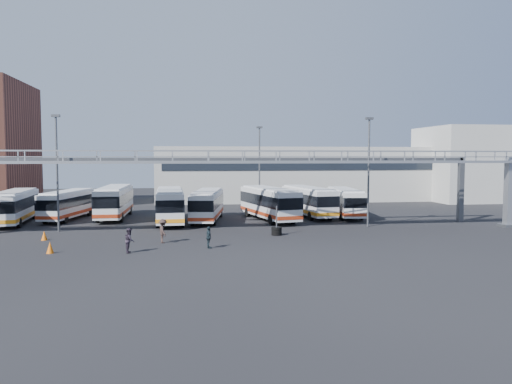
{
  "coord_description": "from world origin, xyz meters",
  "views": [
    {
      "loc": [
        -5.17,
        -37.49,
        6.52
      ],
      "look_at": [
        1.23,
        6.0,
        3.45
      ],
      "focal_mm": 35.0,
      "sensor_mm": 36.0,
      "label": 1
    }
  ],
  "objects": [
    {
      "name": "cone_right",
      "position": [
        -16.0,
        3.35,
        0.37
      ],
      "size": [
        0.56,
        0.56,
        0.74
      ],
      "primitive_type": "cone",
      "rotation": [
        0.0,
        0.0,
        0.22
      ],
      "color": "#DC610C",
      "rests_on": "ground"
    },
    {
      "name": "bus_1",
      "position": [
        -17.05,
        16.73,
        1.68
      ],
      "size": [
        4.12,
        10.26,
        3.04
      ],
      "rotation": [
        0.0,
        0.0,
        -0.19
      ],
      "color": "silver",
      "rests_on": "ground"
    },
    {
      "name": "bus_7",
      "position": [
        12.39,
        14.89,
        1.71
      ],
      "size": [
        3.46,
        10.35,
        3.08
      ],
      "rotation": [
        0.0,
        0.0,
        -0.11
      ],
      "color": "silver",
      "rests_on": "ground"
    },
    {
      "name": "bus_2",
      "position": [
        -12.39,
        17.07,
        1.89
      ],
      "size": [
        2.8,
        11.29,
        3.42
      ],
      "rotation": [
        0.0,
        0.0,
        -0.02
      ],
      "color": "silver",
      "rests_on": "ground"
    },
    {
      "name": "light_pole_left",
      "position": [
        -16.0,
        8.0,
        5.73
      ],
      "size": [
        0.7,
        0.35,
        10.21
      ],
      "color": "#4C4F54",
      "rests_on": "ground"
    },
    {
      "name": "ground",
      "position": [
        0.0,
        0.0,
        0.0
      ],
      "size": [
        140.0,
        140.0,
        0.0
      ],
      "primitive_type": "plane",
      "color": "black",
      "rests_on": "ground"
    },
    {
      "name": "light_pole_back",
      "position": [
        4.0,
        22.0,
        5.73
      ],
      "size": [
        0.7,
        0.35,
        10.21
      ],
      "color": "#4C4F54",
      "rests_on": "ground"
    },
    {
      "name": "pedestrian_b",
      "position": [
        -8.81,
        -2.87,
        0.85
      ],
      "size": [
        0.67,
        0.84,
        1.7
      ],
      "primitive_type": "imported",
      "rotation": [
        0.0,
        0.0,
        1.6
      ],
      "color": "#29212E",
      "rests_on": "ground"
    },
    {
      "name": "bus_5",
      "position": [
        3.64,
        13.12,
        1.87
      ],
      "size": [
        4.75,
        11.42,
        3.38
      ],
      "rotation": [
        0.0,
        0.0,
        0.2
      ],
      "color": "silver",
      "rests_on": "ground"
    },
    {
      "name": "bus_0",
      "position": [
        -21.48,
        14.05,
        1.8
      ],
      "size": [
        3.31,
        10.86,
        3.25
      ],
      "rotation": [
        0.0,
        0.0,
        0.08
      ],
      "color": "silver",
      "rests_on": "ground"
    },
    {
      "name": "building_right",
      "position": [
        38.0,
        32.0,
        5.5
      ],
      "size": [
        14.0,
        12.0,
        11.0
      ],
      "primitive_type": "cube",
      "color": "#B2B2AD",
      "rests_on": "ground"
    },
    {
      "name": "gantry",
      "position": [
        0.0,
        5.87,
        5.51
      ],
      "size": [
        51.4,
        5.15,
        7.1
      ],
      "color": "#989BA0",
      "rests_on": "ground"
    },
    {
      "name": "cone_left",
      "position": [
        -14.14,
        -2.33,
        0.39
      ],
      "size": [
        0.57,
        0.57,
        0.79
      ],
      "primitive_type": "cone",
      "rotation": [
        0.0,
        0.0,
        -0.17
      ],
      "color": "#DC610C",
      "rests_on": "ground"
    },
    {
      "name": "light_pole_mid",
      "position": [
        12.0,
        7.0,
        5.73
      ],
      "size": [
        0.7,
        0.35,
        10.21
      ],
      "color": "#4C4F54",
      "rests_on": "ground"
    },
    {
      "name": "pedestrian_d",
      "position": [
        -3.37,
        -2.02,
        0.79
      ],
      "size": [
        0.51,
        0.97,
        1.58
      ],
      "primitive_type": "imported",
      "rotation": [
        0.0,
        0.0,
        1.71
      ],
      "color": "black",
      "rests_on": "ground"
    },
    {
      "name": "tire_stack",
      "position": [
        2.55,
        3.16,
        0.42
      ],
      "size": [
        0.86,
        0.86,
        2.46
      ],
      "color": "black",
      "rests_on": "ground"
    },
    {
      "name": "bus_6",
      "position": [
        8.41,
        15.59,
        1.81
      ],
      "size": [
        3.91,
        10.98,
        3.26
      ],
      "rotation": [
        0.0,
        0.0,
        0.14
      ],
      "color": "silver",
      "rests_on": "ground"
    },
    {
      "name": "bus_4",
      "position": [
        -2.72,
        13.29,
        1.75
      ],
      "size": [
        4.1,
        10.65,
        3.16
      ],
      "rotation": [
        0.0,
        0.0,
        -0.17
      ],
      "color": "silver",
      "rests_on": "ground"
    },
    {
      "name": "warehouse",
      "position": [
        12.0,
        38.0,
        4.0
      ],
      "size": [
        42.0,
        14.0,
        8.0
      ],
      "primitive_type": "cube",
      "color": "#9E9E99",
      "rests_on": "ground"
    },
    {
      "name": "bus_3",
      "position": [
        -6.46,
        12.56,
        1.86
      ],
      "size": [
        2.87,
        11.16,
        3.37
      ],
      "rotation": [
        0.0,
        0.0,
        0.03
      ],
      "color": "silver",
      "rests_on": "ground"
    },
    {
      "name": "pedestrian_c",
      "position": [
        -6.7,
        0.75,
        0.92
      ],
      "size": [
        0.94,
        1.31,
        1.83
      ],
      "primitive_type": "imported",
      "rotation": [
        0.0,
        0.0,
        1.81
      ],
      "color": "#312421",
      "rests_on": "ground"
    }
  ]
}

